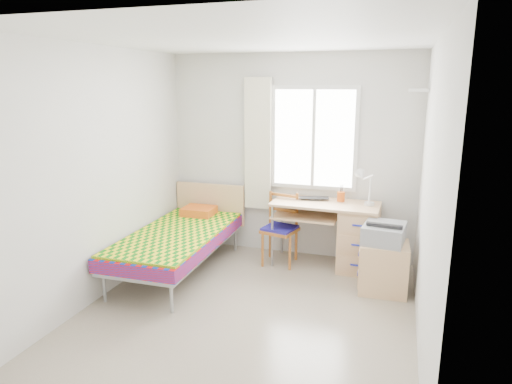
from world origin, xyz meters
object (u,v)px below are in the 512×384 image
(desk, at_px, (353,234))
(printer, at_px, (384,233))
(bed, at_px, (180,237))
(cabinet, at_px, (383,267))
(chair, at_px, (281,224))

(desk, distance_m, printer, 0.67)
(bed, xyz_separation_m, desk, (1.97, 0.70, 0.00))
(cabinet, xyz_separation_m, printer, (-0.02, 0.04, 0.38))
(desk, height_order, chair, chair)
(chair, bearing_deg, desk, 17.78)
(desk, relative_size, chair, 1.46)
(bed, distance_m, printer, 2.36)
(chair, distance_m, printer, 1.34)
(printer, bearing_deg, cabinet, -60.50)
(chair, xyz_separation_m, cabinet, (1.27, -0.48, -0.23))
(bed, bearing_deg, cabinet, 3.09)
(cabinet, bearing_deg, bed, -178.45)
(chair, relative_size, cabinet, 1.62)
(bed, height_order, cabinet, bed)
(desk, bearing_deg, printer, -52.16)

